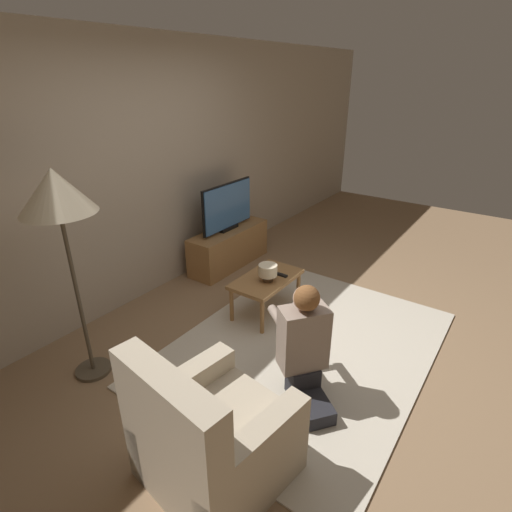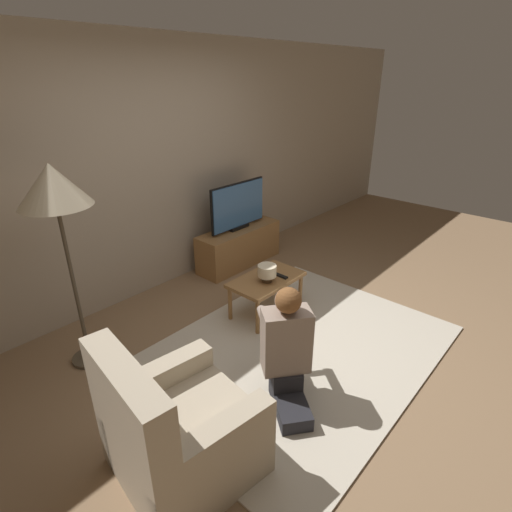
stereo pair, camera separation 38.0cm
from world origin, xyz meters
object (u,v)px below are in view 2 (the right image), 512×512
(tv, at_px, (238,206))
(coffee_table, at_px, (266,283))
(armchair, at_px, (179,434))
(person_kneeling, at_px, (286,347))
(table_lamp, at_px, (267,272))
(floor_lamp, at_px, (54,193))

(tv, bearing_deg, coffee_table, -123.14)
(armchair, relative_size, person_kneeling, 1.01)
(tv, relative_size, table_lamp, 4.82)
(coffee_table, xyz_separation_m, armchair, (-1.69, -0.76, -0.05))
(armchair, relative_size, table_lamp, 5.17)
(coffee_table, bearing_deg, floor_lamp, 156.98)
(tv, relative_size, coffee_table, 1.16)
(tv, distance_m, floor_lamp, 2.34)
(floor_lamp, distance_m, table_lamp, 1.91)
(person_kneeling, bearing_deg, armchair, 32.02)
(tv, distance_m, table_lamp, 1.30)
(table_lamp, bearing_deg, armchair, -156.55)
(armchair, bearing_deg, tv, -45.25)
(armchair, height_order, person_kneeling, person_kneeling)
(table_lamp, bearing_deg, floor_lamp, 154.77)
(tv, height_order, person_kneeling, tv)
(coffee_table, relative_size, table_lamp, 4.14)
(tv, relative_size, person_kneeling, 0.94)
(tv, xyz_separation_m, table_lamp, (-0.71, -1.06, -0.27))
(coffee_table, bearing_deg, armchair, -155.79)
(floor_lamp, height_order, armchair, floor_lamp)
(person_kneeling, xyz_separation_m, table_lamp, (0.74, 0.80, 0.04))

